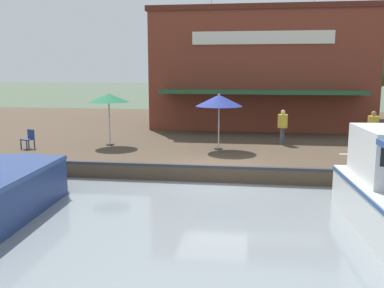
# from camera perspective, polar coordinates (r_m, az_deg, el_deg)

# --- Properties ---
(ground_plane) EXTENTS (220.00, 220.00, 0.00)m
(ground_plane) POSITION_cam_1_polar(r_m,az_deg,el_deg) (15.50, 2.92, -5.46)
(ground_plane) COLOR #4C5B47
(quay_deck) EXTENTS (22.00, 56.00, 0.60)m
(quay_deck) POSITION_cam_1_polar(r_m,az_deg,el_deg) (26.20, 5.08, 1.56)
(quay_deck) COLOR #4C3D2D
(quay_deck) RESTS_ON ground
(quay_edge_fender) EXTENTS (0.20, 50.40, 0.10)m
(quay_edge_fender) POSITION_cam_1_polar(r_m,az_deg,el_deg) (15.43, 2.97, -3.04)
(quay_edge_fender) COLOR #2D2D33
(quay_edge_fender) RESTS_ON quay_deck
(waterfront_restaurant) EXTENTS (10.13, 13.00, 9.17)m
(waterfront_restaurant) POSITION_cam_1_polar(r_m,az_deg,el_deg) (28.27, 9.05, 9.83)
(waterfront_restaurant) COLOR brown
(waterfront_restaurant) RESTS_ON quay_deck
(patio_umbrella_mid_patio_right) EXTENTS (2.05, 2.05, 2.46)m
(patio_umbrella_mid_patio_right) POSITION_cam_1_polar(r_m,az_deg,el_deg) (18.74, 3.62, 5.81)
(patio_umbrella_mid_patio_right) COLOR #B7B7B7
(patio_umbrella_mid_patio_right) RESTS_ON quay_deck
(patio_umbrella_by_entrance) EXTENTS (1.87, 1.87, 2.45)m
(patio_umbrella_by_entrance) POSITION_cam_1_polar(r_m,az_deg,el_deg) (20.14, -11.05, 6.05)
(patio_umbrella_by_entrance) COLOR #B7B7B7
(patio_umbrella_by_entrance) RESTS_ON quay_deck
(cafe_chair_under_first_umbrella) EXTENTS (0.58, 0.58, 0.85)m
(cafe_chair_under_first_umbrella) POSITION_cam_1_polar(r_m,az_deg,el_deg) (20.45, -20.94, 0.76)
(cafe_chair_under_first_umbrella) COLOR navy
(cafe_chair_under_first_umbrella) RESTS_ON quay_deck
(cafe_chair_far_corner_seat) EXTENTS (0.54, 0.54, 0.85)m
(cafe_chair_far_corner_seat) POSITION_cam_1_polar(r_m,az_deg,el_deg) (18.09, 22.71, -0.49)
(cafe_chair_far_corner_seat) COLOR navy
(cafe_chair_far_corner_seat) RESTS_ON quay_deck
(person_mid_patio) EXTENTS (0.46, 0.46, 1.63)m
(person_mid_patio) POSITION_cam_1_polar(r_m,az_deg,el_deg) (20.58, 12.00, 2.77)
(person_mid_patio) COLOR #4C4C56
(person_mid_patio) RESTS_ON quay_deck
(person_near_entrance) EXTENTS (0.47, 0.47, 1.67)m
(person_near_entrance) POSITION_cam_1_polar(r_m,az_deg,el_deg) (20.79, 22.99, 2.35)
(person_near_entrance) COLOR orange
(person_near_entrance) RESTS_ON quay_deck
(tree_downstream_bank) EXTENTS (4.26, 4.06, 6.24)m
(tree_downstream_bank) POSITION_cam_1_polar(r_m,az_deg,el_deg) (32.72, 22.94, 10.21)
(tree_downstream_bank) COLOR brown
(tree_downstream_bank) RESTS_ON quay_deck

